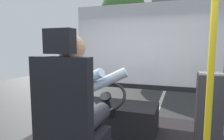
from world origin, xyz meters
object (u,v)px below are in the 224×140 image
at_px(bus_driver, 77,98).
at_px(steering_console, 117,117).
at_px(fare_box, 208,115).
at_px(handrail_pole, 210,81).
at_px(driver_seat, 70,126).

bearing_deg(bus_driver, steering_console, 90.00).
height_order(steering_console, fare_box, fare_box).
bearing_deg(bus_driver, handrail_pole, 0.37).
distance_m(driver_seat, steering_console, 1.31).
distance_m(driver_seat, fare_box, 1.51).
bearing_deg(steering_console, driver_seat, -90.00).
relative_size(steering_console, handrail_pole, 0.56).
height_order(bus_driver, steering_console, bus_driver).
xyz_separation_m(bus_driver, fare_box, (1.14, 0.87, -0.31)).
xyz_separation_m(handrail_pole, fare_box, (0.12, 0.86, -0.51)).
bearing_deg(fare_box, handrail_pole, -97.67).
xyz_separation_m(driver_seat, steering_console, (-0.00, 1.26, -0.36)).
bearing_deg(fare_box, driver_seat, -138.76).
bearing_deg(driver_seat, steering_console, 90.00).
distance_m(steering_console, handrail_pole, 1.70).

